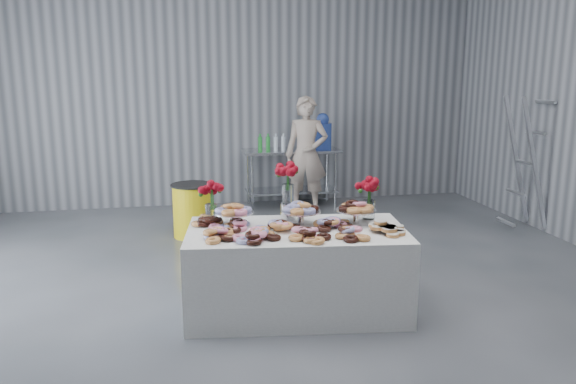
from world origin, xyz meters
The scene contains 16 objects.
ground centered at (0.00, 0.00, 0.00)m, with size 9.00×9.00×0.00m, color #3C4045.
display_table centered at (0.23, 0.23, 0.38)m, with size 1.90×1.00×0.75m, color white.
prep_table centered at (0.97, 4.10, 0.62)m, with size 1.50×0.60×0.90m.
donut_mounds centered at (0.23, 0.18, 0.80)m, with size 1.80×0.80×0.09m, color #E19A52, non-canonical shape.
cake_stand_left centered at (-0.29, 0.45, 0.89)m, with size 0.36×0.36×0.17m.
cake_stand_mid centered at (0.30, 0.37, 0.89)m, with size 0.36×0.36×0.17m.
cake_stand_right centered at (0.80, 0.31, 0.89)m, with size 0.36×0.36×0.17m.
danish_pile centered at (0.96, -0.01, 0.81)m, with size 0.48×0.48×0.11m, color white, non-canonical shape.
bouquet_left centered at (-0.48, 0.57, 1.05)m, with size 0.26×0.26×0.42m.
bouquet_right centered at (0.97, 0.44, 1.05)m, with size 0.26×0.26×0.42m.
bouquet_center centered at (0.23, 0.58, 1.13)m, with size 0.26×0.26×0.57m.
water_jug centered at (1.47, 4.10, 1.15)m, with size 0.28×0.28×0.55m.
drink_bottles centered at (0.65, 4.00, 1.04)m, with size 0.54×0.08×0.27m, color #268C33, non-canonical shape.
person centered at (1.12, 3.70, 0.87)m, with size 0.63×0.42×1.74m, color #CC8C93.
trash_barrel centered at (-0.60, 2.72, 0.35)m, with size 0.54×0.54×0.69m.
stepladder centered at (3.75, 2.21, 0.90)m, with size 0.24×0.46×1.81m, color silver, non-canonical shape.
Camera 1 is at (-0.75, -4.37, 2.11)m, focal length 35.00 mm.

